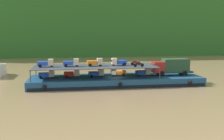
% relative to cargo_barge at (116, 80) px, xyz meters
% --- Properties ---
extents(ground_plane, '(400.00, 400.00, 0.00)m').
position_rel_cargo_barge_xyz_m(ground_plane, '(0.00, 0.02, -0.75)').
color(ground_plane, olive).
extents(cargo_barge, '(31.06, 9.16, 1.50)m').
position_rel_cargo_barge_xyz_m(cargo_barge, '(0.00, 0.00, 0.00)').
color(cargo_barge, navy).
rests_on(cargo_barge, ground).
extents(covered_lorry, '(7.87, 2.34, 3.10)m').
position_rel_cargo_barge_xyz_m(covered_lorry, '(10.55, -0.22, 2.45)').
color(covered_lorry, maroon).
rests_on(covered_lorry, cargo_barge).
extents(cargo_rack, '(21.86, 7.82, 2.00)m').
position_rel_cargo_barge_xyz_m(cargo_rack, '(-3.80, 0.02, 2.69)').
color(cargo_rack, '#383D47').
rests_on(cargo_rack, cargo_barge).
extents(mini_truck_lower_stern, '(2.75, 1.23, 1.38)m').
position_rel_cargo_barge_xyz_m(mini_truck_lower_stern, '(-12.34, -0.07, 1.44)').
color(mini_truck_lower_stern, '#1E47B7').
rests_on(mini_truck_lower_stern, cargo_barge).
extents(mini_truck_lower_aft, '(2.79, 1.29, 1.38)m').
position_rel_cargo_barge_xyz_m(mini_truck_lower_aft, '(-7.96, 0.30, 1.44)').
color(mini_truck_lower_aft, red).
rests_on(mini_truck_lower_aft, cargo_barge).
extents(mini_truck_lower_mid, '(2.78, 1.28, 1.38)m').
position_rel_cargo_barge_xyz_m(mini_truck_lower_mid, '(-3.59, -0.09, 1.44)').
color(mini_truck_lower_mid, '#1E47B7').
rests_on(mini_truck_lower_mid, cargo_barge).
extents(mini_truck_lower_fore, '(2.77, 1.25, 1.38)m').
position_rel_cargo_barge_xyz_m(mini_truck_lower_fore, '(0.44, 0.39, 1.44)').
color(mini_truck_lower_fore, orange).
rests_on(mini_truck_lower_fore, cargo_barge).
extents(mini_truck_lower_bow, '(2.74, 1.21, 1.38)m').
position_rel_cargo_barge_xyz_m(mini_truck_lower_bow, '(5.15, -0.06, 1.44)').
color(mini_truck_lower_bow, '#1E47B7').
rests_on(mini_truck_lower_bow, cargo_barge).
extents(mini_truck_upper_stern, '(2.76, 1.23, 1.38)m').
position_rel_cargo_barge_xyz_m(mini_truck_upper_stern, '(-12.45, -0.04, 3.44)').
color(mini_truck_upper_stern, '#1E47B7').
rests_on(mini_truck_upper_stern, cargo_rack).
extents(mini_truck_upper_mid, '(2.75, 1.21, 1.38)m').
position_rel_cargo_barge_xyz_m(mini_truck_upper_mid, '(-8.03, -0.21, 3.44)').
color(mini_truck_upper_mid, '#1E47B7').
rests_on(mini_truck_upper_mid, cargo_rack).
extents(mini_truck_upper_fore, '(2.79, 1.29, 1.38)m').
position_rel_cargo_barge_xyz_m(mini_truck_upper_fore, '(-3.82, -0.08, 3.44)').
color(mini_truck_upper_fore, orange).
rests_on(mini_truck_upper_fore, cargo_rack).
extents(mini_truck_upper_bow, '(2.77, 1.24, 1.38)m').
position_rel_cargo_barge_xyz_m(mini_truck_upper_bow, '(0.49, -0.08, 3.44)').
color(mini_truck_upper_bow, '#1E47B7').
rests_on(mini_truck_upper_bow, cargo_rack).
extents(motorcycle_upper_port, '(1.90, 0.55, 0.87)m').
position_rel_cargo_barge_xyz_m(motorcycle_upper_port, '(3.65, -2.33, 3.18)').
color(motorcycle_upper_port, black).
rests_on(motorcycle_upper_port, cargo_rack).
extents(motorcycle_upper_centre, '(1.90, 0.55, 0.87)m').
position_rel_cargo_barge_xyz_m(motorcycle_upper_centre, '(3.68, 0.02, 3.18)').
color(motorcycle_upper_centre, black).
rests_on(motorcycle_upper_centre, cargo_rack).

